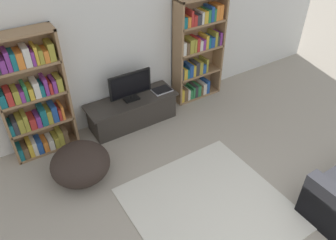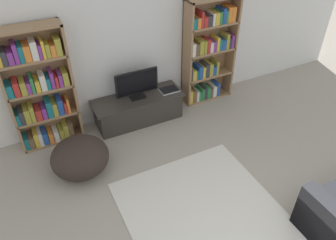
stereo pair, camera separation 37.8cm
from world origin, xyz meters
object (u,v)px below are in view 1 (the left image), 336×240
bookshelf_left (33,99)px  tv_stand (132,111)px  television (130,86)px  beanbag_ottoman (80,164)px  bookshelf_right (197,51)px  laptop (162,90)px

bookshelf_left → tv_stand: 1.57m
bookshelf_left → television: size_ratio=2.62×
tv_stand → beanbag_ottoman: (-1.16, -0.73, 0.02)m
tv_stand → beanbag_ottoman: size_ratio=1.88×
bookshelf_left → bookshelf_right: (2.79, 0.00, 0.01)m
laptop → beanbag_ottoman: (-1.71, -0.69, -0.23)m
bookshelf_left → tv_stand: size_ratio=1.24×
bookshelf_right → laptop: (-0.83, -0.18, -0.43)m
television → beanbag_ottoman: bearing=-147.9°
laptop → beanbag_ottoman: 1.86m
bookshelf_left → laptop: 2.01m
tv_stand → laptop: 0.60m
bookshelf_right → television: size_ratio=2.62×
bookshelf_right → bookshelf_left: bearing=-180.0°
tv_stand → beanbag_ottoman: beanbag_ottoman is taller
laptop → beanbag_ottoman: bearing=-158.0°
tv_stand → bookshelf_left: bearing=174.4°
bookshelf_left → television: 1.43m
bookshelf_right → tv_stand: bearing=-174.1°
tv_stand → television: television is taller
bookshelf_right → laptop: size_ratio=5.88×
bookshelf_right → beanbag_ottoman: bookshelf_right is taller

